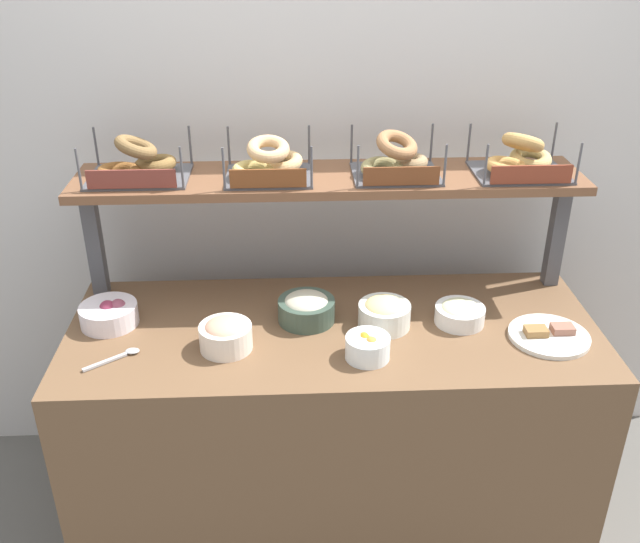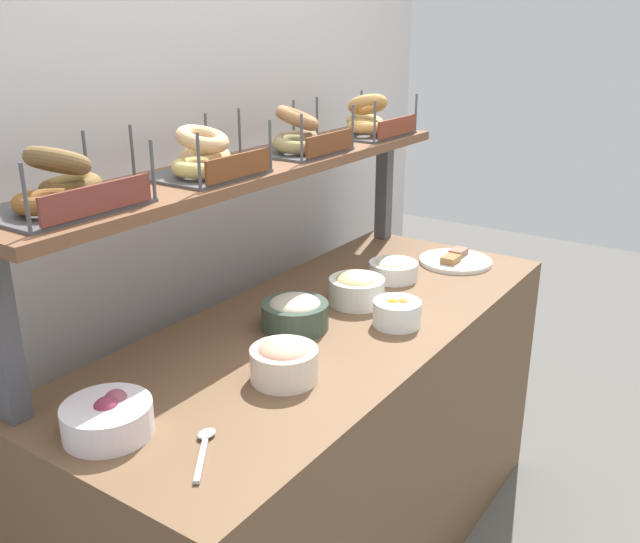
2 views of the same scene
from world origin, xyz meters
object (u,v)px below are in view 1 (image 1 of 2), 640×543
bowl_fruit_salad (368,347)px  bagel_basket_plain (268,164)px  bowl_lox_spread (226,334)px  bagel_basket_cinnamon_raisin (137,165)px  bowl_egg_salad (385,313)px  serving_spoon_near_plate (120,356)px  serving_plate_white (549,335)px  bagel_basket_everything (396,162)px  bowl_beet_salad (109,314)px  bowl_tuna_salad (306,308)px  bagel_basket_sesame (520,160)px  bowl_scallion_spread (460,313)px

bowl_fruit_salad → bagel_basket_plain: bearing=124.4°
bowl_lox_spread → bagel_basket_cinnamon_raisin: (-0.29, 0.37, 0.43)m
bowl_egg_salad → serving_spoon_near_plate: bowl_egg_salad is taller
serving_plate_white → bagel_basket_cinnamon_raisin: size_ratio=0.78×
serving_spoon_near_plate → bagel_basket_everything: bagel_basket_everything is taller
bowl_egg_salad → serving_plate_white: bowl_egg_salad is taller
bowl_fruit_salad → bowl_beet_salad: size_ratio=0.73×
bowl_tuna_salad → serving_plate_white: bearing=-10.7°
bowl_beet_salad → bagel_basket_plain: size_ratio=0.66×
bowl_tuna_salad → bagel_basket_sesame: (0.72, 0.20, 0.43)m
bowl_beet_salad → bowl_lox_spread: bearing=-22.6°
serving_plate_white → bagel_basket_plain: 1.06m
bagel_basket_plain → bagel_basket_everything: (0.42, 0.00, 0.00)m
bagel_basket_plain → bagel_basket_sesame: 0.84m
bowl_lox_spread → bowl_scallion_spread: bowl_lox_spread is taller
bowl_beet_salad → bagel_basket_sesame: bearing=7.9°
bowl_egg_salad → bagel_basket_cinnamon_raisin: (-0.80, 0.27, 0.43)m
bowl_lox_spread → bagel_basket_everything: (0.56, 0.36, 0.43)m
bowl_egg_salad → bowl_tuna_salad: bearing=168.4°
bowl_egg_salad → bagel_basket_everything: bagel_basket_everything is taller
bowl_lox_spread → bowl_tuna_salad: bearing=31.1°
bagel_basket_cinnamon_raisin → bagel_basket_sesame: size_ratio=1.06×
serving_spoon_near_plate → serving_plate_white: bearing=2.0°
serving_spoon_near_plate → bagel_basket_plain: size_ratio=0.55×
bowl_egg_salad → serving_plate_white: (0.52, -0.09, -0.04)m
bowl_fruit_salad → bagel_basket_sesame: size_ratio=0.44×
serving_plate_white → bagel_basket_plain: size_ratio=0.90×
bowl_fruit_salad → bowl_egg_salad: 0.19m
bowl_lox_spread → serving_plate_white: bowl_lox_spread is taller
bowl_scallion_spread → bagel_basket_plain: bagel_basket_plain is taller
bowl_tuna_salad → bagel_basket_sesame: bagel_basket_sesame is taller
bowl_tuna_salad → bagel_basket_cinnamon_raisin: 0.72m
serving_spoon_near_plate → bagel_basket_plain: (0.46, 0.40, 0.47)m
bowl_egg_salad → serving_plate_white: 0.53m
serving_spoon_near_plate → bagel_basket_plain: 0.77m
bowl_tuna_salad → serving_plate_white: size_ratio=0.74×
bowl_fruit_salad → bagel_basket_cinnamon_raisin: bagel_basket_cinnamon_raisin is taller
bowl_egg_salad → bagel_basket_cinnamon_raisin: bagel_basket_cinnamon_raisin is taller
bowl_egg_salad → bagel_basket_cinnamon_raisin: 0.94m
bowl_tuna_salad → bagel_basket_plain: bagel_basket_plain is taller
serving_spoon_near_plate → bagel_basket_cinnamon_raisin: bearing=85.4°
bagel_basket_cinnamon_raisin → bagel_basket_everything: size_ratio=1.14×
bowl_beet_salad → bagel_basket_sesame: 1.45m
bowl_fruit_salad → bowl_scallion_spread: 0.38m
serving_plate_white → bagel_basket_cinnamon_raisin: 1.44m
bagel_basket_cinnamon_raisin → bagel_basket_sesame: bearing=-0.8°
bowl_tuna_salad → bagel_basket_cinnamon_raisin: bagel_basket_cinnamon_raisin is taller
serving_plate_white → bagel_basket_plain: bagel_basket_plain is taller
bowl_egg_salad → bowl_beet_salad: 0.90m
bowl_fruit_salad → bagel_basket_cinnamon_raisin: 0.95m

